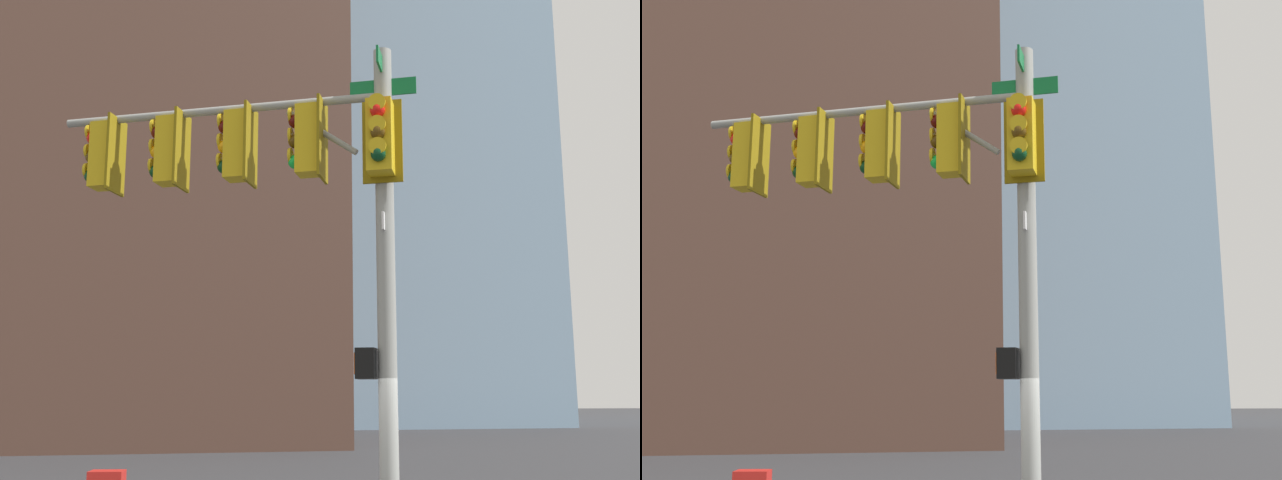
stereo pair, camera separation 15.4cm
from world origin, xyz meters
The scene contains 2 objects.
signal_pole_assembly centered at (0.74, 1.34, 5.04)m, with size 2.72×4.85×7.04m.
building_glass_tower centered at (55.14, -11.67, 31.50)m, with size 32.29×27.10×63.00m, color #7A99B2.
Camera 1 is at (-9.48, 3.00, 2.31)m, focal length 43.09 mm.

